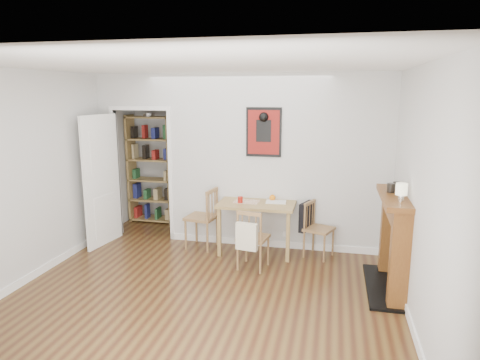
% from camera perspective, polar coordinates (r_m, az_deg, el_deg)
% --- Properties ---
extents(ground, '(5.20, 5.20, 0.00)m').
position_cam_1_polar(ground, '(5.54, -3.56, -13.19)').
color(ground, brown).
rests_on(ground, ground).
extents(room_shell, '(5.20, 5.20, 5.20)m').
position_cam_1_polar(room_shell, '(6.39, 0.48, 2.40)').
color(room_shell, beige).
rests_on(room_shell, ground).
extents(dining_table, '(1.10, 0.70, 0.75)m').
position_cam_1_polar(dining_table, '(6.24, 2.27, -3.81)').
color(dining_table, '#9B7A48').
rests_on(dining_table, ground).
extents(chair_left, '(0.52, 0.52, 0.93)m').
position_cam_1_polar(chair_left, '(6.49, -5.17, -5.06)').
color(chair_left, olive).
rests_on(chair_left, ground).
extents(chair_right, '(0.56, 0.52, 0.80)m').
position_cam_1_polar(chair_right, '(6.23, 10.34, -6.38)').
color(chair_right, olive).
rests_on(chair_right, ground).
extents(chair_front, '(0.47, 0.52, 0.82)m').
position_cam_1_polar(chair_front, '(5.73, 1.72, -7.76)').
color(chair_front, olive).
rests_on(chair_front, ground).
extents(bookshelf, '(0.81, 0.33, 1.93)m').
position_cam_1_polar(bookshelf, '(7.86, -11.74, 1.35)').
color(bookshelf, '#9B7A48').
rests_on(bookshelf, ground).
extents(fireplace, '(0.45, 1.25, 1.16)m').
position_cam_1_polar(fireplace, '(5.40, 19.94, -7.50)').
color(fireplace, brown).
rests_on(fireplace, ground).
extents(red_glass, '(0.07, 0.07, 0.09)m').
position_cam_1_polar(red_glass, '(6.18, 0.04, -2.65)').
color(red_glass, '#9A160E').
rests_on(red_glass, dining_table).
extents(orange_fruit, '(0.09, 0.09, 0.09)m').
position_cam_1_polar(orange_fruit, '(6.32, 4.33, -2.36)').
color(orange_fruit, orange).
rests_on(orange_fruit, dining_table).
extents(placemat, '(0.38, 0.29, 0.00)m').
position_cam_1_polar(placemat, '(6.25, 0.88, -2.89)').
color(placemat, beige).
rests_on(placemat, dining_table).
extents(notebook, '(0.30, 0.23, 0.01)m').
position_cam_1_polar(notebook, '(6.24, 4.83, -2.92)').
color(notebook, silver).
rests_on(notebook, dining_table).
extents(mantel_lamp, '(0.13, 0.13, 0.20)m').
position_cam_1_polar(mantel_lamp, '(4.94, 20.73, -1.29)').
color(mantel_lamp, silver).
rests_on(mantel_lamp, fireplace).
extents(ceramic_jar_a, '(0.09, 0.09, 0.11)m').
position_cam_1_polar(ceramic_jar_a, '(5.34, 19.47, -1.00)').
color(ceramic_jar_a, black).
rests_on(ceramic_jar_a, fireplace).
extents(ceramic_jar_b, '(0.08, 0.08, 0.10)m').
position_cam_1_polar(ceramic_jar_b, '(5.50, 20.12, -0.74)').
color(ceramic_jar_b, black).
rests_on(ceramic_jar_b, fireplace).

